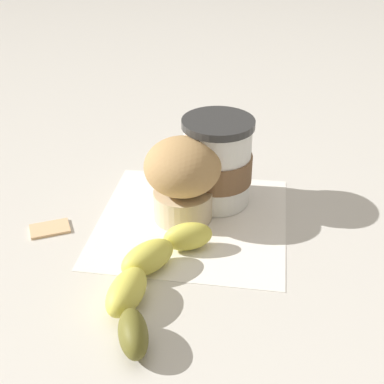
% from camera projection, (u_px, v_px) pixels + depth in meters
% --- Properties ---
extents(ground_plane, '(3.00, 3.00, 0.00)m').
position_uv_depth(ground_plane, '(192.00, 221.00, 0.71)').
color(ground_plane, beige).
extents(paper_napkin, '(0.26, 0.26, 0.00)m').
position_uv_depth(paper_napkin, '(192.00, 221.00, 0.71)').
color(paper_napkin, white).
rests_on(paper_napkin, ground_plane).
extents(coffee_cup, '(0.10, 0.10, 0.12)m').
position_uv_depth(coffee_cup, '(217.00, 163.00, 0.72)').
color(coffee_cup, white).
rests_on(coffee_cup, paper_napkin).
extents(muffin, '(0.10, 0.10, 0.11)m').
position_uv_depth(muffin, '(183.00, 176.00, 0.69)').
color(muffin, beige).
rests_on(muffin, paper_napkin).
extents(banana, '(0.22, 0.11, 0.04)m').
position_uv_depth(banana, '(148.00, 276.00, 0.59)').
color(banana, '#D6CC4C').
rests_on(banana, paper_napkin).
extents(sugar_packet, '(0.05, 0.06, 0.01)m').
position_uv_depth(sugar_packet, '(50.00, 228.00, 0.69)').
color(sugar_packet, '#E0B27F').
rests_on(sugar_packet, ground_plane).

